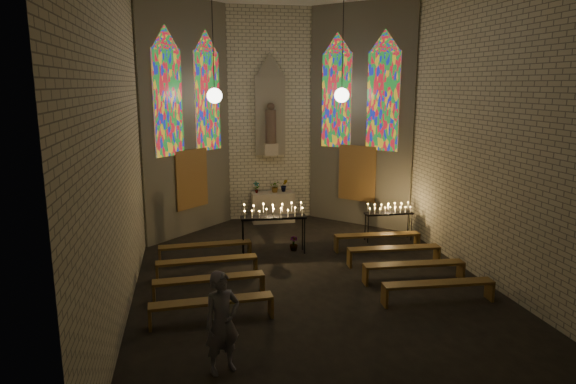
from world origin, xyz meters
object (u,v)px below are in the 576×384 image
object	(u,v)px
aisle_flower_pot	(294,244)
votive_stand_left	(273,214)
visitor	(222,322)
votive_stand_right	(389,211)
altar	(273,207)

from	to	relation	value
aisle_flower_pot	votive_stand_left	bearing A→B (deg)	-167.94
aisle_flower_pot	visitor	world-z (taller)	visitor
votive_stand_left	visitor	bearing A→B (deg)	-104.24
aisle_flower_pot	visitor	size ratio (longest dim) A/B	0.24
aisle_flower_pot	votive_stand_left	size ratio (longest dim) A/B	0.22
votive_stand_left	visitor	world-z (taller)	visitor
aisle_flower_pot	votive_stand_right	bearing A→B (deg)	7.92
altar	visitor	size ratio (longest dim) A/B	0.83
votive_stand_left	votive_stand_right	xyz separation A→B (m)	(3.52, 0.53, -0.22)
votive_stand_left	votive_stand_right	size ratio (longest dim) A/B	1.25
altar	visitor	distance (m)	9.18
votive_stand_right	visitor	distance (m)	8.11
aisle_flower_pot	visitor	bearing A→B (deg)	-112.03
aisle_flower_pot	votive_stand_left	world-z (taller)	votive_stand_left
aisle_flower_pot	visitor	distance (m)	6.25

